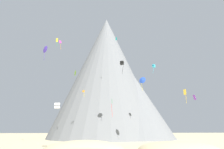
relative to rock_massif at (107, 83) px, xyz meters
The scene contains 14 objects.
rock_massif is the anchor object (origin of this frame).
kite_cyan_mid 37.59m from the rock_massif, 68.99° to the right, with size 1.20×1.18×3.12m.
kite_violet_low 52.02m from the rock_massif, 64.02° to the right, with size 0.66×1.01×1.46m.
kite_lime_mid 33.77m from the rock_massif, 113.84° to the right, with size 0.94×2.01×2.02m.
kite_teal_high 29.81m from the rock_massif, 87.16° to the right, with size 0.50×0.55×1.18m.
kite_orange_mid 32.14m from the rock_massif, 110.21° to the right, with size 0.84×0.63×2.39m.
kite_magenta_high 33.97m from the rock_massif, 129.43° to the right, with size 1.01×0.84×4.00m.
kite_white_low 55.60m from the rock_massif, 107.77° to the right, with size 1.41×1.38×1.38m.
kite_blue_mid 41.10m from the rock_massif, 78.50° to the right, with size 2.26×2.05×4.66m.
kite_yellow_high 33.43m from the rock_massif, 137.17° to the right, with size 0.88×0.46×3.63m.
kite_indigo_high 41.29m from the rock_massif, 126.24° to the right, with size 2.10×2.20×5.28m.
kite_gold_mid 54.44m from the rock_massif, 71.22° to the right, with size 0.70×0.97×3.79m.
kite_green_low 40.87m from the rock_massif, 92.20° to the right, with size 0.46×0.90×5.66m.
kite_black_mid 37.04m from the rock_massif, 86.86° to the right, with size 1.48×1.46×4.44m.
Camera 1 is at (-2.99, -25.06, 4.69)m, focal length 34.17 mm.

